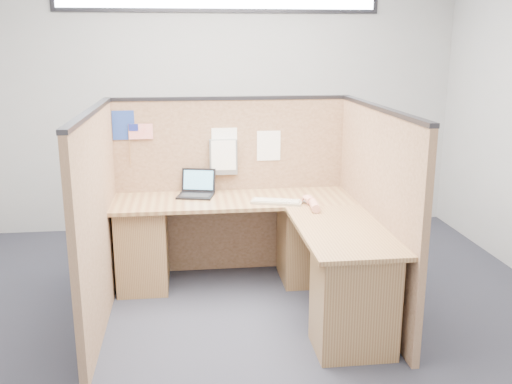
{
  "coord_description": "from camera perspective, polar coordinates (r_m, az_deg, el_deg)",
  "views": [
    {
      "loc": [
        -0.37,
        -3.8,
        1.96
      ],
      "look_at": [
        0.16,
        0.5,
        0.83
      ],
      "focal_mm": 40.0,
      "sensor_mm": 36.0,
      "label": 1
    }
  ],
  "objects": [
    {
      "name": "paper_right",
      "position": [
        4.89,
        1.28,
        4.65
      ],
      "size": [
        0.2,
        0.01,
        0.26
      ],
      "primitive_type": "cube",
      "rotation": [
        0.0,
        0.0,
        -0.01
      ],
      "color": "white",
      "rests_on": "cubicle_partitions"
    },
    {
      "name": "mouse",
      "position": [
        4.54,
        5.19,
        -0.85
      ],
      "size": [
        0.11,
        0.08,
        0.04
      ],
      "primitive_type": "ellipsoid",
      "rotation": [
        0.0,
        0.0,
        -0.25
      ],
      "color": "#B3B3B8",
      "rests_on": "l_desk"
    },
    {
      "name": "cubicle_partitions",
      "position": [
        4.41,
        -1.98,
        -1.04
      ],
      "size": [
        2.06,
        1.83,
        1.53
      ],
      "color": "brown",
      "rests_on": "floor"
    },
    {
      "name": "blue_poster",
      "position": [
        4.84,
        -13.12,
        6.52
      ],
      "size": [
        0.18,
        0.01,
        0.24
      ],
      "primitive_type": "cube",
      "rotation": [
        0.0,
        0.0,
        0.03
      ],
      "color": "navy",
      "rests_on": "cubicle_partitions"
    },
    {
      "name": "wall_front",
      "position": [
        1.69,
        5.96,
        -4.75
      ],
      "size": [
        5.0,
        0.0,
        5.0
      ],
      "primitive_type": "plane",
      "rotation": [
        -1.57,
        0.0,
        0.0
      ],
      "color": "#ACAEB2",
      "rests_on": "floor"
    },
    {
      "name": "keyboard",
      "position": [
        4.52,
        2.07,
        -0.98
      ],
      "size": [
        0.42,
        0.25,
        0.03
      ],
      "rotation": [
        0.0,
        0.0,
        -0.3
      ],
      "color": "gray",
      "rests_on": "l_desk"
    },
    {
      "name": "floor",
      "position": [
        4.29,
        -1.37,
        -12.53
      ],
      "size": [
        5.0,
        5.0,
        0.0
      ],
      "primitive_type": "plane",
      "color": "black",
      "rests_on": "ground"
    },
    {
      "name": "l_desk",
      "position": [
        4.41,
        0.62,
        -6.16
      ],
      "size": [
        1.95,
        1.75,
        0.73
      ],
      "color": "brown",
      "rests_on": "floor"
    },
    {
      "name": "wall_back",
      "position": [
        6.09,
        -3.58,
        9.35
      ],
      "size": [
        5.0,
        0.0,
        5.0
      ],
      "primitive_type": "plane",
      "rotation": [
        1.57,
        0.0,
        0.0
      ],
      "color": "#ACAEB2",
      "rests_on": "floor"
    },
    {
      "name": "american_flag",
      "position": [
        4.83,
        -11.71,
        5.8
      ],
      "size": [
        0.2,
        0.01,
        0.34
      ],
      "color": "olive",
      "rests_on": "cubicle_partitions"
    },
    {
      "name": "hand_forearm",
      "position": [
        4.42,
        5.65,
        -1.1
      ],
      "size": [
        0.1,
        0.35,
        0.07
      ],
      "color": "tan",
      "rests_on": "l_desk"
    },
    {
      "name": "paper_left",
      "position": [
        4.85,
        -3.18,
        4.81
      ],
      "size": [
        0.22,
        0.01,
        0.27
      ],
      "primitive_type": "cube",
      "rotation": [
        0.0,
        0.0,
        0.03
      ],
      "color": "white",
      "rests_on": "cubicle_partitions"
    },
    {
      "name": "laptop",
      "position": [
        4.78,
        -6.1,
        0.29
      ],
      "size": [
        0.33,
        0.33,
        0.21
      ],
      "rotation": [
        0.0,
        0.0,
        -0.23
      ],
      "color": "black",
      "rests_on": "l_desk"
    },
    {
      "name": "file_holder",
      "position": [
        4.84,
        -3.28,
        3.53
      ],
      "size": [
        0.23,
        0.05,
        0.3
      ],
      "color": "slate",
      "rests_on": "cubicle_partitions"
    }
  ]
}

